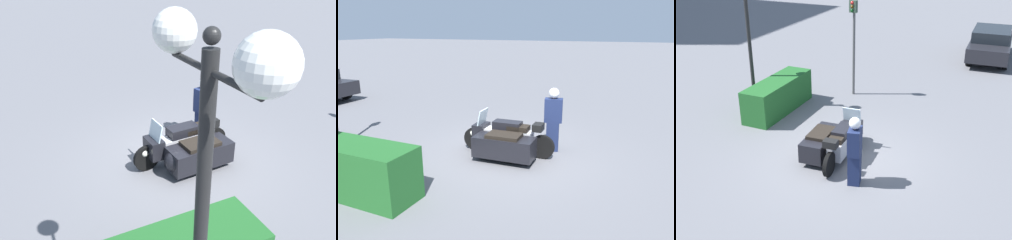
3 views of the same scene
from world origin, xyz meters
TOP-DOWN VIEW (x-y plane):
  - ground_plane at (0.00, 0.00)m, footprint 160.00×160.00m
  - police_motorcycle at (0.13, 0.36)m, footprint 2.50×1.13m
  - officer_rider at (-0.88, -0.70)m, footprint 0.52×0.38m
  - twin_lamp_post at (2.18, 4.25)m, footprint 0.35×1.40m

SIDE VIEW (x-z plane):
  - ground_plane at x=0.00m, z-range 0.00..0.00m
  - police_motorcycle at x=0.13m, z-range -0.12..1.03m
  - officer_rider at x=-0.88m, z-range 0.05..1.76m
  - twin_lamp_post at x=2.18m, z-range 1.10..5.10m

